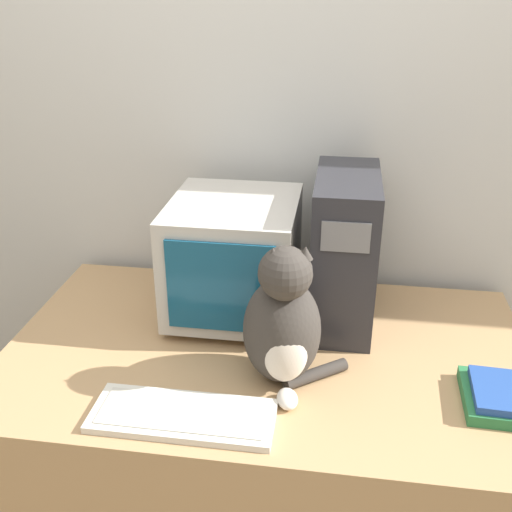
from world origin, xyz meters
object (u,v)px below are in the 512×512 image
(pen, at_px, (132,391))
(book_stack, at_px, (496,396))
(computer_tower, at_px, (344,250))
(keyboard, at_px, (183,416))
(crt_monitor, at_px, (234,257))
(cat, at_px, (283,324))

(pen, bearing_deg, book_stack, 5.63)
(computer_tower, bearing_deg, book_stack, -42.67)
(book_stack, xyz_separation_m, pen, (-0.91, -0.09, -0.02))
(keyboard, height_order, book_stack, book_stack)
(keyboard, xyz_separation_m, pen, (-0.15, 0.08, -0.01))
(keyboard, bearing_deg, computer_tower, 55.80)
(book_stack, bearing_deg, crt_monitor, 154.41)
(computer_tower, xyz_separation_m, pen, (-0.51, -0.45, -0.22))
(crt_monitor, xyz_separation_m, computer_tower, (0.33, 0.02, 0.04))
(computer_tower, height_order, pen, computer_tower)
(cat, distance_m, pen, 0.42)
(cat, distance_m, book_stack, 0.55)
(computer_tower, relative_size, book_stack, 2.18)
(cat, height_order, pen, cat)
(keyboard, height_order, pen, keyboard)
(cat, xyz_separation_m, pen, (-0.37, -0.11, -0.16))
(computer_tower, distance_m, keyboard, 0.68)
(cat, relative_size, book_stack, 1.88)
(cat, bearing_deg, keyboard, -153.22)
(crt_monitor, xyz_separation_m, cat, (0.18, -0.32, -0.02))
(pen, bearing_deg, cat, 16.34)
(crt_monitor, height_order, cat, cat)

